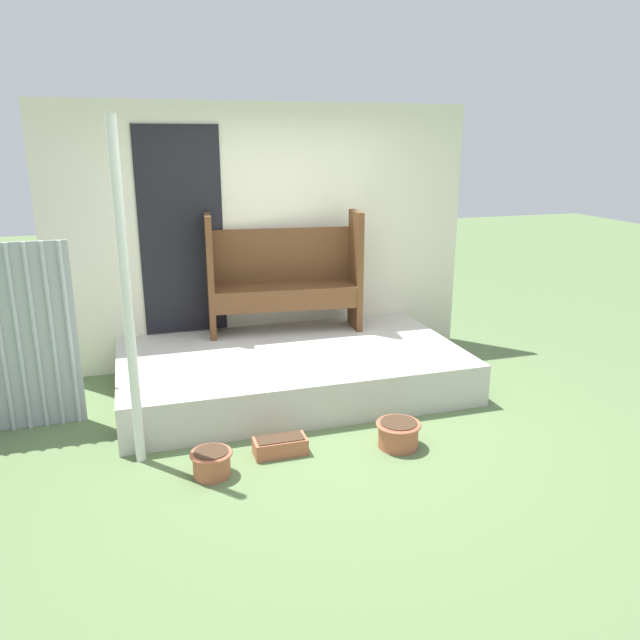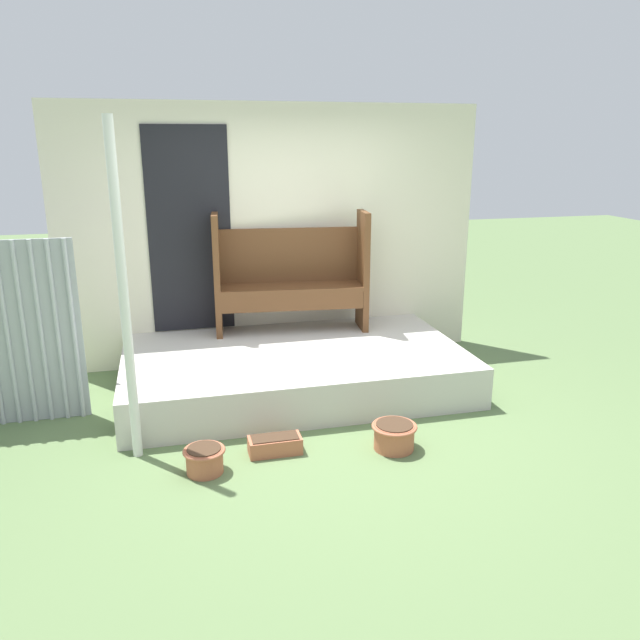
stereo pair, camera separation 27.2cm
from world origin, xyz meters
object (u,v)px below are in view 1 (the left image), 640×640
planter_box_rect (280,446)px  flower_pot_middle (398,433)px  support_post (127,300)px  bench (284,273)px  flower_pot_left (212,462)px

planter_box_rect → flower_pot_middle: bearing=-9.6°
support_post → bench: 2.23m
flower_pot_left → flower_pot_middle: flower_pot_middle is taller
flower_pot_left → support_post: bearing=141.3°
bench → planter_box_rect: size_ratio=3.94×
bench → planter_box_rect: 2.12m
support_post → planter_box_rect: size_ratio=6.14×
bench → planter_box_rect: (-0.51, -1.86, -0.90)m
support_post → bench: support_post is taller
bench → flower_pot_middle: bearing=-73.7°
support_post → flower_pot_middle: bearing=-11.0°
flower_pot_middle → planter_box_rect: flower_pot_middle is taller
flower_pot_left → flower_pot_middle: size_ratio=0.86×
planter_box_rect → bench: bearing=74.7°
flower_pot_middle → planter_box_rect: bearing=170.4°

